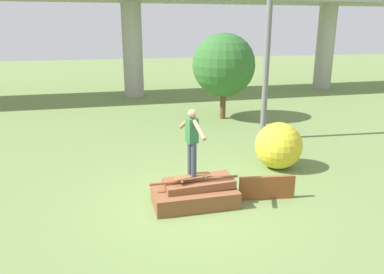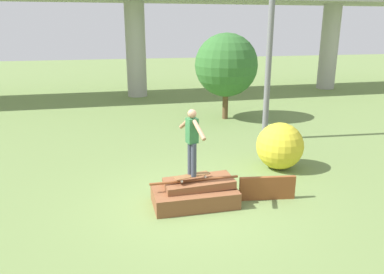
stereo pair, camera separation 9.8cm
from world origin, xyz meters
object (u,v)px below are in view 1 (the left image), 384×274
(utility_pole, at_px, (269,21))
(tree_behind_left, at_px, (224,65))
(bush_yellow_flowering, at_px, (279,146))
(skater, at_px, (192,138))
(skateboard, at_px, (192,176))

(utility_pole, height_order, tree_behind_left, utility_pole)
(utility_pole, relative_size, bush_yellow_flowering, 5.96)
(skater, xyz_separation_m, bush_yellow_flowering, (2.90, 1.60, -0.89))
(skateboard, bearing_deg, skater, -161.57)
(skater, distance_m, tree_behind_left, 8.33)
(skater, bearing_deg, bush_yellow_flowering, 28.89)
(tree_behind_left, bearing_deg, skateboard, -113.15)
(skateboard, distance_m, bush_yellow_flowering, 3.31)
(tree_behind_left, height_order, bush_yellow_flowering, tree_behind_left)
(tree_behind_left, distance_m, bush_yellow_flowering, 6.26)
(skateboard, xyz_separation_m, bush_yellow_flowering, (2.90, 1.60, -0.02))
(utility_pole, xyz_separation_m, tree_behind_left, (-0.40, 3.31, -1.75))
(tree_behind_left, bearing_deg, skater, -113.15)
(skater, height_order, bush_yellow_flowering, skater)
(skateboard, xyz_separation_m, skater, (-0.00, -0.00, 0.87))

